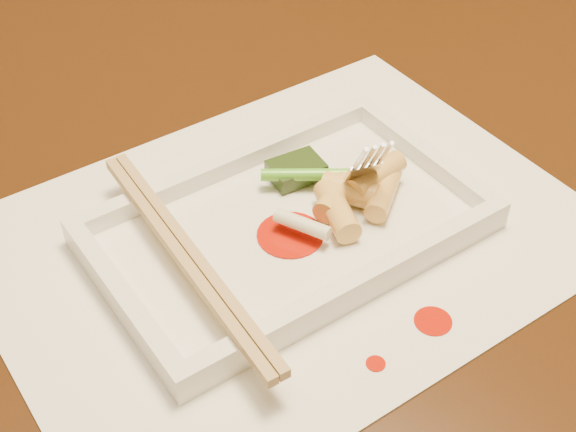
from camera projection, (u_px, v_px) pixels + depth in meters
table at (265, 184)px, 0.75m from camera, size 1.40×0.90×0.75m
placemat at (288, 236)px, 0.56m from camera, size 0.40×0.30×0.00m
sauce_splatter_a at (433, 321)px, 0.50m from camera, size 0.02×0.02×0.00m
sauce_splatter_b at (376, 364)px, 0.47m from camera, size 0.01×0.01×0.00m
plate_base at (288, 231)px, 0.55m from camera, size 0.26×0.16×0.01m
plate_rim_far at (231, 163)px, 0.59m from camera, size 0.26×0.01×0.01m
plate_rim_near at (355, 285)px, 0.50m from camera, size 0.26×0.01×0.01m
plate_rim_left at (122, 297)px, 0.49m from camera, size 0.01×0.14×0.01m
plate_rim_right at (425, 155)px, 0.60m from camera, size 0.01×0.14×0.01m
veg_piece at (296, 170)px, 0.58m from camera, size 0.04×0.03×0.01m
scallion_white at (302, 224)px, 0.53m from camera, size 0.03×0.04×0.01m
scallion_green at (320, 175)px, 0.57m from camera, size 0.08×0.06×0.01m
chopstick_a at (181, 257)px, 0.50m from camera, size 0.02×0.22×0.01m
chopstick_b at (192, 252)px, 0.51m from camera, size 0.02×0.22×0.01m
fork at (358, 91)px, 0.54m from camera, size 0.09×0.10×0.14m
sauce_blob_0 at (290, 235)px, 0.54m from camera, size 0.05×0.05×0.00m
rice_cake_0 at (383, 192)px, 0.56m from camera, size 0.05×0.04×0.02m
rice_cake_1 at (350, 191)px, 0.56m from camera, size 0.04×0.04×0.02m
rice_cake_2 at (377, 175)px, 0.56m from camera, size 0.05×0.02×0.02m
rice_cake_3 at (335, 197)px, 0.56m from camera, size 0.04×0.03×0.02m
rice_cake_4 at (337, 211)px, 0.55m from camera, size 0.03×0.05×0.02m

